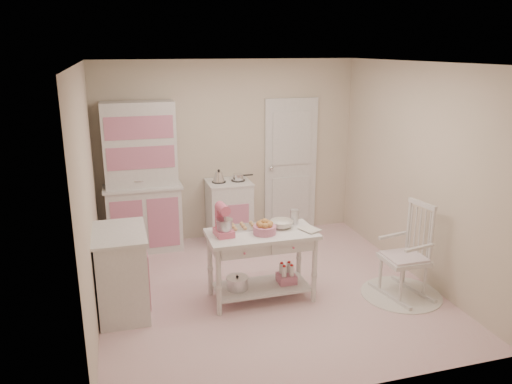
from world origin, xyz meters
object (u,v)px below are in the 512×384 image
rocking_chair (405,251)px  work_table (261,266)px  stove (229,212)px  hutch (142,178)px  stand_mixer (224,221)px  bread_basket (265,230)px  base_cabinet (122,272)px

rocking_chair → work_table: 1.63m
stove → hutch: bearing=177.6°
hutch → stand_mixer: (0.74, -1.82, -0.07)m
stove → stand_mixer: stand_mixer is taller
stand_mixer → bread_basket: bearing=-15.0°
rocking_chair → work_table: rocking_chair is taller
stove → stand_mixer: 1.89m
stove → bread_basket: (-0.02, -1.84, 0.39)m
work_table → bread_basket: 0.45m
hutch → work_table: (1.16, -1.84, -0.64)m
hutch → rocking_chair: size_ratio=1.89×
stove → bread_basket: bearing=-90.7°
stove → stand_mixer: bearing=-104.7°
bread_basket → base_cabinet: bearing=173.3°
rocking_chair → bread_basket: (-1.56, 0.32, 0.30)m
stove → base_cabinet: size_ratio=1.00×
stove → base_cabinet: (-1.55, -1.66, 0.00)m
rocking_chair → bread_basket: 1.62m
stove → base_cabinet: 2.27m
base_cabinet → rocking_chair: rocking_chair is taller
hutch → base_cabinet: (-0.35, -1.71, -0.58)m
hutch → stand_mixer: size_ratio=6.12×
stove → work_table: 1.79m
bread_basket → stand_mixer: bearing=171.0°
rocking_chair → stand_mixer: bearing=158.2°
stand_mixer → bread_basket: 0.46m
base_cabinet → stove: bearing=46.9°
rocking_chair → work_table: (-1.58, 0.37, -0.15)m
stove → work_table: stove is taller
hutch → stand_mixer: 1.96m
rocking_chair → work_table: bearing=156.1°
base_cabinet → rocking_chair: 3.13m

